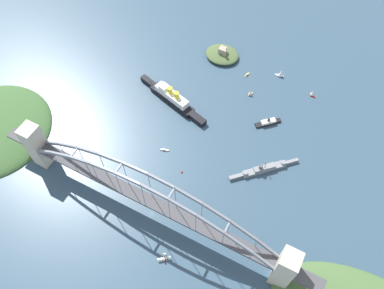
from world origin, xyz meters
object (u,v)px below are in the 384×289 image
object	(u,v)px
naval_cruiser	(264,169)
small_boat_0	(250,93)
seaplane_taxiing_near_bridge	(164,258)
harbor_ferry_steamer	(268,122)
small_boat_4	(281,73)
small_boat_1	(312,93)
small_boat_3	(164,150)
small_boat_2	(247,75)
harbor_arch_bridge	(149,200)
fort_island_mid_harbor	(222,54)
channel_marker_buoy	(182,172)
ocean_liner	(172,98)

from	to	relation	value
naval_cruiser	small_boat_0	xyz separation A→B (m)	(-48.81, 82.84, 0.81)
seaplane_taxiing_near_bridge	small_boat_0	size ratio (longest dim) A/B	1.32
harbor_ferry_steamer	small_boat_4	xyz separation A→B (m)	(-12.15, 70.61, 2.32)
small_boat_1	small_boat_3	xyz separation A→B (m)	(-108.81, -138.69, -2.86)
small_boat_1	small_boat_4	xyz separation A→B (m)	(-41.09, 11.42, 0.88)
small_boat_2	small_boat_3	world-z (taller)	small_boat_3
harbor_ferry_steamer	small_boat_3	bearing A→B (deg)	-135.13
harbor_arch_bridge	small_boat_3	size ratio (longest dim) A/B	33.61
small_boat_0	fort_island_mid_harbor	bearing A→B (deg)	143.26
harbor_arch_bridge	channel_marker_buoy	world-z (taller)	harbor_arch_bridge
naval_cruiser	seaplane_taxiing_near_bridge	distance (m)	126.75
small_boat_1	harbor_ferry_steamer	bearing A→B (deg)	-116.06
small_boat_3	seaplane_taxiing_near_bridge	bearing A→B (deg)	-60.25
seaplane_taxiing_near_bridge	small_boat_2	distance (m)	229.07
naval_cruiser	fort_island_mid_harbor	bearing A→B (deg)	129.76
fort_island_mid_harbor	naval_cruiser	bearing A→B (deg)	-50.24
fort_island_mid_harbor	small_boat_4	xyz separation A→B (m)	(72.86, 3.00, 0.71)
small_boat_0	channel_marker_buoy	world-z (taller)	small_boat_0
naval_cruiser	fort_island_mid_harbor	xyz separation A→B (m)	(-101.89, 122.46, 1.06)
small_boat_0	small_boat_4	xyz separation A→B (m)	(19.78, 42.62, 0.96)
small_boat_2	small_boat_3	bearing A→B (deg)	-103.96
fort_island_mid_harbor	small_boat_0	xyz separation A→B (m)	(53.08, -39.61, -0.25)
small_boat_2	naval_cruiser	bearing A→B (deg)	-59.68
fort_island_mid_harbor	small_boat_0	size ratio (longest dim) A/B	5.26
harbor_arch_bridge	ocean_liner	distance (m)	133.89
ocean_liner	channel_marker_buoy	distance (m)	89.33
ocean_liner	harbor_arch_bridge	bearing A→B (deg)	-68.93
ocean_liner	small_boat_0	distance (m)	86.61
harbor_arch_bridge	small_boat_0	bearing A→B (deg)	82.01
harbor_ferry_steamer	seaplane_taxiing_near_bridge	xyz separation A→B (m)	(-25.75, -174.23, -0.16)
ocean_liner	fort_island_mid_harbor	size ratio (longest dim) A/B	2.34
seaplane_taxiing_near_bridge	small_boat_4	size ratio (longest dim) A/B	0.96
harbor_ferry_steamer	fort_island_mid_harbor	size ratio (longest dim) A/B	0.60
harbor_ferry_steamer	small_boat_2	bearing A→B (deg)	130.93
fort_island_mid_harbor	channel_marker_buoy	distance (m)	164.61
harbor_ferry_steamer	small_boat_3	distance (m)	112.71
fort_island_mid_harbor	small_boat_2	world-z (taller)	fort_island_mid_harbor
ocean_liner	seaplane_taxiing_near_bridge	distance (m)	172.08
harbor_arch_bridge	small_boat_2	world-z (taller)	harbor_arch_bridge
harbor_arch_bridge	harbor_ferry_steamer	bearing A→B (deg)	68.71
seaplane_taxiing_near_bridge	small_boat_3	size ratio (longest dim) A/B	1.10
naval_cruiser	harbor_ferry_steamer	bearing A→B (deg)	107.10
harbor_ferry_steamer	small_boat_2	world-z (taller)	harbor_ferry_steamer
small_boat_3	channel_marker_buoy	xyz separation A→B (m)	(27.77, -14.15, 0.30)
ocean_liner	small_boat_4	bearing A→B (deg)	45.01
naval_cruiser	fort_island_mid_harbor	size ratio (longest dim) A/B	1.34
small_boat_3	small_boat_4	world-z (taller)	small_boat_4
ocean_liner	harbor_ferry_steamer	bearing A→B (deg)	11.34
harbor_arch_bridge	small_boat_0	distance (m)	175.39
small_boat_0	harbor_arch_bridge	bearing A→B (deg)	-97.99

